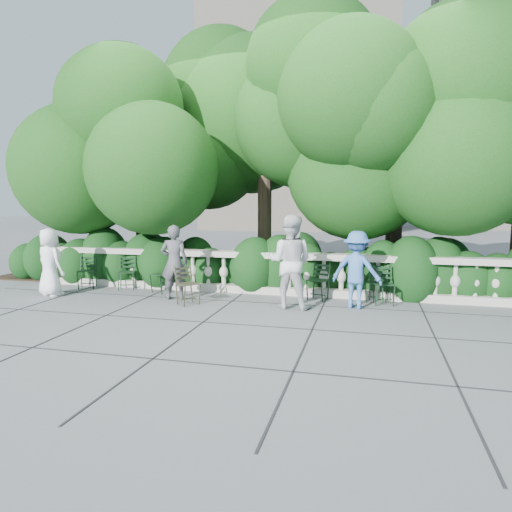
% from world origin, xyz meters
% --- Properties ---
extents(ground, '(90.00, 90.00, 0.00)m').
position_xyz_m(ground, '(0.00, 0.00, 0.00)').
color(ground, '#57595F').
rests_on(ground, ground).
extents(balustrade, '(12.00, 0.44, 1.00)m').
position_xyz_m(balustrade, '(0.00, 1.80, 0.49)').
color(balustrade, '#9E998E').
rests_on(balustrade, ground).
extents(shrub_hedge, '(15.00, 2.60, 1.70)m').
position_xyz_m(shrub_hedge, '(0.00, 3.00, 0.00)').
color(shrub_hedge, black).
rests_on(shrub_hedge, ground).
extents(tree_canopy, '(15.04, 6.52, 6.78)m').
position_xyz_m(tree_canopy, '(0.69, 3.19, 3.96)').
color(tree_canopy, '#3F3023').
rests_on(tree_canopy, ground).
extents(chair_a, '(0.58, 0.60, 0.84)m').
position_xyz_m(chair_a, '(-4.44, 1.20, 0.00)').
color(chair_a, black).
rests_on(chair_a, ground).
extents(chair_b, '(0.58, 0.60, 0.84)m').
position_xyz_m(chair_b, '(-3.37, 1.28, 0.00)').
color(chair_b, black).
rests_on(chair_b, ground).
extents(chair_c, '(0.60, 0.62, 0.84)m').
position_xyz_m(chair_c, '(-2.49, 1.17, 0.00)').
color(chair_c, black).
rests_on(chair_c, ground).
extents(chair_d, '(0.55, 0.58, 0.84)m').
position_xyz_m(chair_d, '(2.55, 1.29, 0.00)').
color(chair_d, black).
rests_on(chair_d, ground).
extents(chair_e, '(0.52, 0.55, 0.84)m').
position_xyz_m(chair_e, '(2.77, 1.12, 0.00)').
color(chair_e, black).
rests_on(chair_e, ground).
extents(chair_f, '(0.57, 0.59, 0.84)m').
position_xyz_m(chair_f, '(1.28, 1.27, 0.00)').
color(chair_f, black).
rests_on(chair_f, ground).
extents(chair_weathered, '(0.65, 0.64, 0.84)m').
position_xyz_m(chair_weathered, '(-1.20, 0.19, 0.00)').
color(chair_weathered, black).
rests_on(chair_weathered, ground).
extents(person_businessman, '(0.90, 0.74, 1.58)m').
position_xyz_m(person_businessman, '(-4.78, 0.35, 0.79)').
color(person_businessman, white).
rests_on(person_businessman, ground).
extents(person_woman_grey, '(0.68, 0.51, 1.68)m').
position_xyz_m(person_woman_grey, '(-1.80, 0.67, 0.84)').
color(person_woman_grey, '#424247').
rests_on(person_woman_grey, ground).
extents(person_casual_man, '(1.00, 0.82, 1.93)m').
position_xyz_m(person_casual_man, '(0.84, 0.52, 0.97)').
color(person_casual_man, silver).
rests_on(person_casual_man, ground).
extents(person_older_blue, '(1.15, 0.83, 1.60)m').
position_xyz_m(person_older_blue, '(2.18, 0.83, 0.80)').
color(person_older_blue, '#3662A4').
rests_on(person_older_blue, ground).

